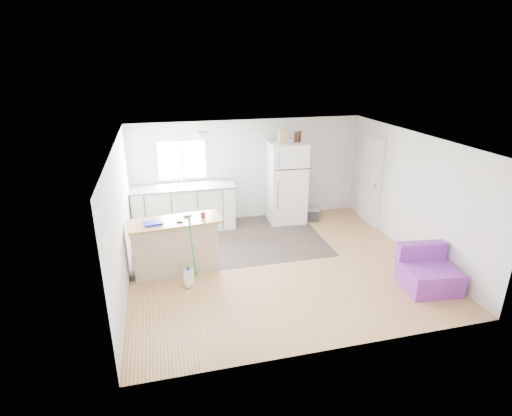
% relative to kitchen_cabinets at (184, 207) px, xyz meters
% --- Properties ---
extents(room, '(5.51, 5.01, 2.41)m').
position_rel_kitchen_cabinets_xyz_m(room, '(1.59, -2.14, 0.67)').
color(room, olive).
rests_on(room, ground).
extents(vinyl_zone, '(4.05, 2.50, 0.00)m').
position_rel_kitchen_cabinets_xyz_m(vinyl_zone, '(0.87, -0.89, -0.53)').
color(vinyl_zone, '#342D27').
rests_on(vinyl_zone, floor).
extents(window, '(1.18, 0.06, 0.98)m').
position_rel_kitchen_cabinets_xyz_m(window, '(0.04, 0.35, 1.02)').
color(window, white).
rests_on(window, back_wall).
extents(interior_door, '(0.11, 0.92, 2.10)m').
position_rel_kitchen_cabinets_xyz_m(interior_door, '(4.32, -0.59, 0.49)').
color(interior_door, white).
rests_on(interior_door, right_wall).
extents(ceiling_fixture, '(0.30, 0.30, 0.07)m').
position_rel_kitchen_cabinets_xyz_m(ceiling_fixture, '(0.39, -0.94, 1.83)').
color(ceiling_fixture, white).
rests_on(ceiling_fixture, ceiling).
extents(kitchen_cabinets, '(2.33, 0.74, 1.34)m').
position_rel_kitchen_cabinets_xyz_m(kitchen_cabinets, '(0.00, 0.00, 0.00)').
color(kitchen_cabinets, white).
rests_on(kitchen_cabinets, floor).
extents(peninsula, '(1.70, 0.79, 1.01)m').
position_rel_kitchen_cabinets_xyz_m(peninsula, '(-0.32, -1.94, -0.02)').
color(peninsula, tan).
rests_on(peninsula, floor).
extents(refrigerator, '(0.89, 0.85, 1.91)m').
position_rel_kitchen_cabinets_xyz_m(refrigerator, '(2.43, -0.06, 0.43)').
color(refrigerator, white).
rests_on(refrigerator, floor).
extents(cooler, '(0.49, 0.39, 0.33)m').
position_rel_kitchen_cabinets_xyz_m(cooler, '(3.01, -0.21, -0.36)').
color(cooler, '#2B2A2D').
rests_on(cooler, floor).
extents(purple_seat, '(0.96, 0.92, 0.71)m').
position_rel_kitchen_cabinets_xyz_m(purple_seat, '(3.86, -3.53, -0.27)').
color(purple_seat, purple).
rests_on(purple_seat, floor).
extents(cleaner_jug, '(0.18, 0.15, 0.35)m').
position_rel_kitchen_cabinets_xyz_m(cleaner_jug, '(-0.14, -2.51, -0.38)').
color(cleaner_jug, white).
rests_on(cleaner_jug, floor).
extents(mop, '(0.26, 0.37, 1.33)m').
position_rel_kitchen_cabinets_xyz_m(mop, '(-0.12, -2.55, -0.30)').
color(mop, green).
rests_on(mop, floor).
extents(red_cup, '(0.10, 0.10, 0.12)m').
position_rel_kitchen_cabinets_xyz_m(red_cup, '(0.22, -1.93, 0.54)').
color(red_cup, red).
rests_on(red_cup, peninsula).
extents(blue_tray, '(0.34, 0.28, 0.04)m').
position_rel_kitchen_cabinets_xyz_m(blue_tray, '(-0.66, -2.02, 0.50)').
color(blue_tray, '#1516C7').
rests_on(blue_tray, peninsula).
extents(tool_a, '(0.15, 0.08, 0.03)m').
position_rel_kitchen_cabinets_xyz_m(tool_a, '(-0.05, -1.82, 0.50)').
color(tool_a, black).
rests_on(tool_a, peninsula).
extents(tool_b, '(0.11, 0.07, 0.03)m').
position_rel_kitchen_cabinets_xyz_m(tool_b, '(-0.21, -2.06, 0.49)').
color(tool_b, black).
rests_on(tool_b, peninsula).
extents(cardboard_box, '(0.20, 0.10, 0.30)m').
position_rel_kitchen_cabinets_xyz_m(cardboard_box, '(2.28, -0.14, 1.54)').
color(cardboard_box, tan).
rests_on(cardboard_box, refrigerator).
extents(bottle_left, '(0.09, 0.09, 0.25)m').
position_rel_kitchen_cabinets_xyz_m(bottle_left, '(2.60, -0.12, 1.51)').
color(bottle_left, '#331609').
rests_on(bottle_left, refrigerator).
extents(bottle_right, '(0.07, 0.07, 0.25)m').
position_rel_kitchen_cabinets_xyz_m(bottle_right, '(2.71, -0.06, 1.51)').
color(bottle_right, '#331609').
rests_on(bottle_right, refrigerator).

